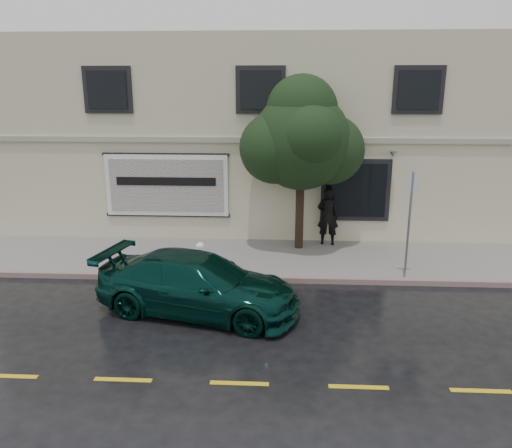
# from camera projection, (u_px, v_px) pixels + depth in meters

# --- Properties ---
(ground) EXTENTS (90.00, 90.00, 0.00)m
(ground) POSITION_uv_depth(u_px,v_px,m) (251.00, 304.00, 12.63)
(ground) COLOR black
(ground) RESTS_ON ground
(sidewalk) EXTENTS (20.00, 3.50, 0.15)m
(sidewalk) POSITION_uv_depth(u_px,v_px,m) (258.00, 258.00, 15.74)
(sidewalk) COLOR gray
(sidewalk) RESTS_ON ground
(curb) EXTENTS (20.00, 0.18, 0.16)m
(curb) POSITION_uv_depth(u_px,v_px,m) (255.00, 279.00, 14.06)
(curb) COLOR slate
(curb) RESTS_ON ground
(road_marking) EXTENTS (19.00, 0.12, 0.01)m
(road_marking) POSITION_uv_depth(u_px,v_px,m) (239.00, 383.00, 9.27)
(road_marking) COLOR gold
(road_marking) RESTS_ON ground
(building) EXTENTS (20.00, 8.12, 7.00)m
(building) POSITION_uv_depth(u_px,v_px,m) (265.00, 132.00, 20.34)
(building) COLOR beige
(building) RESTS_ON ground
(billboard) EXTENTS (4.30, 0.16, 2.20)m
(billboard) POSITION_uv_depth(u_px,v_px,m) (167.00, 185.00, 16.98)
(billboard) COLOR white
(billboard) RESTS_ON ground
(car) EXTENTS (5.32, 3.30, 1.44)m
(car) POSITION_uv_depth(u_px,v_px,m) (198.00, 284.00, 12.02)
(car) COLOR #072E27
(car) RESTS_ON ground
(pedestrian) EXTENTS (0.76, 0.55, 1.95)m
(pedestrian) POSITION_uv_depth(u_px,v_px,m) (328.00, 216.00, 16.64)
(pedestrian) COLOR black
(pedestrian) RESTS_ON sidewalk
(umbrella) EXTENTS (1.12, 1.12, 0.66)m
(umbrella) POSITION_uv_depth(u_px,v_px,m) (329.00, 178.00, 16.28)
(umbrella) COLOR black
(umbrella) RESTS_ON pedestrian
(street_tree) EXTENTS (3.08, 3.08, 5.05)m
(street_tree) POSITION_uv_depth(u_px,v_px,m) (301.00, 141.00, 15.62)
(street_tree) COLOR #322316
(street_tree) RESTS_ON sidewalk
(fire_hydrant) EXTENTS (0.36, 0.34, 0.88)m
(fire_hydrant) POSITION_uv_depth(u_px,v_px,m) (200.00, 258.00, 14.29)
(fire_hydrant) COLOR white
(fire_hydrant) RESTS_ON sidewalk
(sign_pole) EXTENTS (0.37, 0.06, 2.98)m
(sign_pole) POSITION_uv_depth(u_px,v_px,m) (410.00, 216.00, 13.53)
(sign_pole) COLOR gray
(sign_pole) RESTS_ON sidewalk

